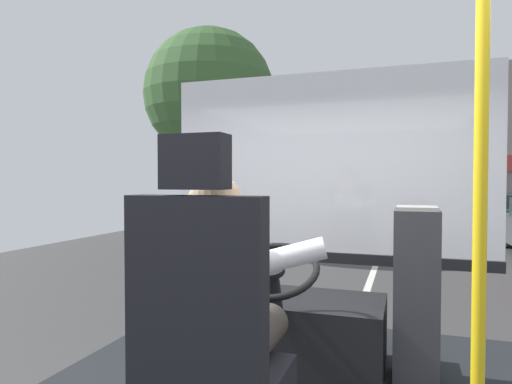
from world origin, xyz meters
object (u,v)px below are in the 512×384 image
parked_car_green (503,212)px  handrail_pole (480,188)px  steering_console (291,327)px  bus_driver (222,299)px  fare_box (416,294)px  driver_seat (209,348)px

parked_car_green → handrail_pole: bearing=-100.8°
parked_car_green → steering_console: bearing=-104.6°
bus_driver → steering_console: 1.15m
bus_driver → steering_console: (-0.00, 1.06, -0.45)m
bus_driver → steering_console: size_ratio=0.67×
handrail_pole → parked_car_green: bearing=79.2°
fare_box → bus_driver: bearing=-124.1°
driver_seat → parked_car_green: driver_seat is taller
steering_console → handrail_pole: bearing=-47.8°
bus_driver → fare_box: bus_driver is taller
fare_box → handrail_pole: bearing=-80.0°
steering_console → fare_box: 0.76m
handrail_pole → steering_console: bearing=132.2°
driver_seat → handrail_pole: bearing=12.5°
bus_driver → fare_box: bearing=55.9°
bus_driver → parked_car_green: 16.87m
bus_driver → steering_console: bus_driver is taller
steering_console → parked_car_green: 15.83m
driver_seat → steering_console: 1.21m
bus_driver → parked_car_green: bearing=76.3°
bus_driver → parked_car_green: size_ratio=0.18×
bus_driver → handrail_pole: size_ratio=0.34×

